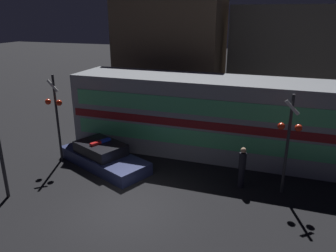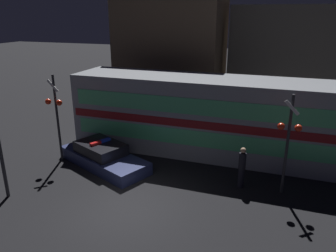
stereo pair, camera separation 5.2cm
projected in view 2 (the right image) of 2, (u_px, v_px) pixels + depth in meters
ground_plane at (127, 210)px, 12.22m from camera, size 120.00×120.00×0.00m
train at (229, 118)px, 16.39m from camera, size 16.22×3.08×3.92m
police_car at (103, 156)px, 15.68m from camera, size 5.16×3.60×1.22m
pedestrian at (242, 167)px, 13.53m from camera, size 0.30×0.30×1.78m
crossing_signal_near at (288, 137)px, 12.51m from camera, size 0.90×0.34×4.12m
crossing_signal_far at (56, 111)px, 15.55m from camera, size 0.90×0.34×4.27m
building_left at (171, 49)px, 23.30m from camera, size 7.22×4.57×9.08m
building_center at (319, 64)px, 21.96m from camera, size 11.67×4.26×7.45m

